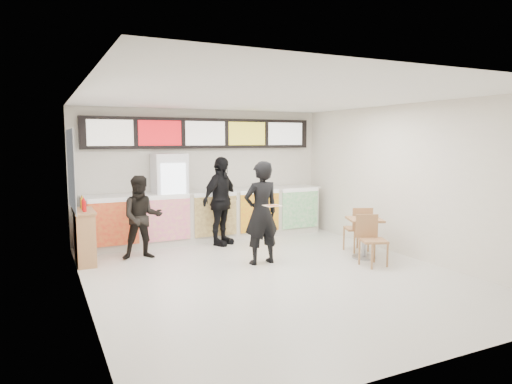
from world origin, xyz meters
TOP-DOWN VIEW (x-y plane):
  - floor at (0.00, 0.00)m, footprint 7.00×7.00m
  - ceiling at (0.00, 0.00)m, footprint 7.00×7.00m
  - wall_back at (0.00, 3.50)m, footprint 6.00×0.00m
  - wall_left at (-3.00, 0.00)m, footprint 0.00×7.00m
  - wall_right at (3.00, 0.00)m, footprint 0.00×7.00m
  - service_counter at (0.00, 3.09)m, footprint 5.56×0.77m
  - menu_board at (0.00, 3.41)m, footprint 5.50×0.14m
  - drinks_fridge at (-0.93, 3.11)m, footprint 0.70×0.67m
  - mirror_panel at (-2.99, 2.45)m, footprint 0.01×2.00m
  - customer_main at (0.14, 0.73)m, footprint 0.73×0.50m
  - customer_left at (-1.77, 2.05)m, footprint 0.86×0.70m
  - customer_mid at (0.03, 2.50)m, footprint 1.21×1.01m
  - pizza_slice at (0.14, 0.28)m, footprint 0.36×0.36m
  - cafe_table at (2.14, 0.22)m, footprint 1.01×1.63m
  - condiment_ledge at (-2.82, 2.15)m, footprint 0.37×0.91m

SIDE VIEW (x-z plane):
  - floor at x=0.00m, z-range 0.00..0.00m
  - condiment_ledge at x=-2.82m, z-range -0.09..1.12m
  - cafe_table at x=2.14m, z-range 0.08..1.01m
  - service_counter at x=0.00m, z-range 0.00..1.14m
  - customer_left at x=-1.77m, z-range 0.00..1.62m
  - customer_main at x=0.14m, z-range 0.00..1.92m
  - customer_mid at x=0.03m, z-range 0.00..1.94m
  - drinks_fridge at x=-0.93m, z-range 0.00..2.00m
  - pizza_slice at x=0.14m, z-range 1.15..1.17m
  - wall_back at x=0.00m, z-range -1.50..4.50m
  - wall_left at x=-3.00m, z-range -2.00..5.00m
  - wall_right at x=3.00m, z-range -2.00..5.00m
  - mirror_panel at x=-2.99m, z-range 1.00..2.50m
  - menu_board at x=0.00m, z-range 2.10..2.80m
  - ceiling at x=0.00m, z-range 3.00..3.00m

